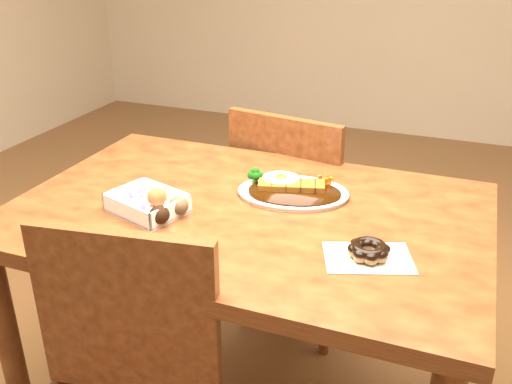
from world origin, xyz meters
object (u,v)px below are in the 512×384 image
(chair_far, at_px, (299,213))
(katsu_curry_plate, at_px, (291,190))
(table, at_px, (247,242))
(pon_de_ring, at_px, (369,251))
(donut_box, at_px, (147,202))

(chair_far, relative_size, katsu_curry_plate, 2.65)
(table, bearing_deg, chair_far, 92.08)
(table, bearing_deg, katsu_curry_plate, 55.90)
(pon_de_ring, bearing_deg, table, 158.58)
(table, height_order, pon_de_ring, pon_de_ring)
(table, bearing_deg, donut_box, -154.47)
(pon_de_ring, bearing_deg, katsu_curry_plate, 135.73)
(katsu_curry_plate, height_order, donut_box, katsu_curry_plate)
(katsu_curry_plate, xyz_separation_m, pon_de_ring, (0.26, -0.25, 0.00))
(chair_far, xyz_separation_m, donut_box, (-0.21, -0.64, 0.30))
(katsu_curry_plate, xyz_separation_m, donut_box, (-0.31, -0.23, 0.01))
(katsu_curry_plate, bearing_deg, pon_de_ring, -44.27)
(table, relative_size, donut_box, 5.42)
(table, xyz_separation_m, pon_de_ring, (0.34, -0.13, 0.12))
(donut_box, bearing_deg, pon_de_ring, -2.43)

